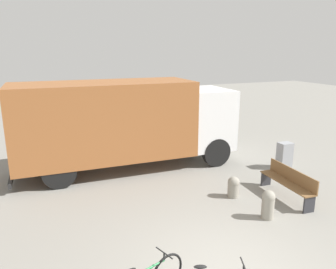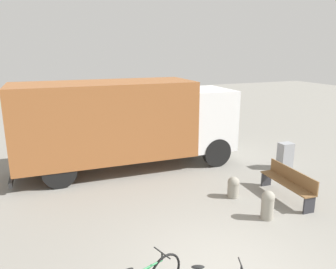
{
  "view_description": "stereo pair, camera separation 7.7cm",
  "coord_description": "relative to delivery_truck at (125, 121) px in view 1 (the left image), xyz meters",
  "views": [
    {
      "loc": [
        -3.1,
        -4.5,
        4.18
      ],
      "look_at": [
        0.6,
        4.26,
        1.69
      ],
      "focal_mm": 35.0,
      "sensor_mm": 36.0,
      "label": 1
    },
    {
      "loc": [
        -3.02,
        -4.53,
        4.18
      ],
      "look_at": [
        0.6,
        4.26,
        1.69
      ],
      "focal_mm": 35.0,
      "sensor_mm": 36.0,
      "label": 2
    }
  ],
  "objects": [
    {
      "name": "delivery_truck",
      "position": [
        0.0,
        0.0,
        0.0
      ],
      "size": [
        7.81,
        2.45,
        3.11
      ],
      "rotation": [
        0.0,
        0.0,
        -0.03
      ],
      "color": "#99592D",
      "rests_on": "ground"
    },
    {
      "name": "park_bench",
      "position": [
        3.62,
        -4.17,
        -1.25
      ],
      "size": [
        0.54,
        2.01,
        0.87
      ],
      "rotation": [
        0.0,
        0.0,
        1.5
      ],
      "color": "brown",
      "rests_on": "ground"
    },
    {
      "name": "bollard_near_bench",
      "position": [
        2.29,
        -4.92,
        -1.34
      ],
      "size": [
        0.33,
        0.33,
        0.76
      ],
      "color": "gray",
      "rests_on": "ground"
    },
    {
      "name": "bollard_far_bench",
      "position": [
        2.2,
        -3.53,
        -1.42
      ],
      "size": [
        0.34,
        0.34,
        0.62
      ],
      "color": "gray",
      "rests_on": "ground"
    },
    {
      "name": "utility_box",
      "position": [
        5.23,
        -2.22,
        -1.27
      ],
      "size": [
        0.48,
        0.36,
        0.95
      ],
      "color": "gray",
      "rests_on": "ground"
    }
  ]
}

